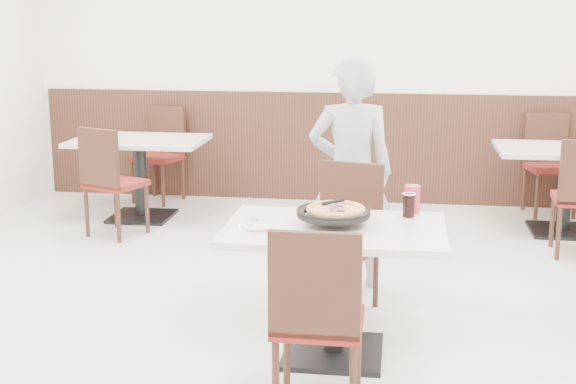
# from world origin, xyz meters

# --- Properties ---
(floor) EXTENTS (7.00, 7.00, 0.00)m
(floor) POSITION_xyz_m (0.00, 0.00, 0.00)
(floor) COLOR #A7A7A2
(floor) RESTS_ON ground
(wall_back) EXTENTS (6.00, 0.04, 2.80)m
(wall_back) POSITION_xyz_m (0.00, 3.50, 1.40)
(wall_back) COLOR silver
(wall_back) RESTS_ON floor
(wainscot_back) EXTENTS (5.90, 0.03, 1.10)m
(wainscot_back) POSITION_xyz_m (0.00, 3.48, 0.55)
(wainscot_back) COLOR black
(wainscot_back) RESTS_ON floor
(main_table) EXTENTS (1.28, 0.93, 0.75)m
(main_table) POSITION_xyz_m (0.37, -0.26, 0.38)
(main_table) COLOR silver
(main_table) RESTS_ON floor
(chair_near) EXTENTS (0.42, 0.42, 0.95)m
(chair_near) POSITION_xyz_m (0.35, -0.90, 0.47)
(chair_near) COLOR black
(chair_near) RESTS_ON floor
(chair_far) EXTENTS (0.51, 0.51, 0.95)m
(chair_far) POSITION_xyz_m (0.36, 0.40, 0.47)
(chair_far) COLOR black
(chair_far) RESTS_ON floor
(trivet) EXTENTS (0.14, 0.14, 0.04)m
(trivet) POSITION_xyz_m (0.39, -0.19, 0.77)
(trivet) COLOR black
(trivet) RESTS_ON main_table
(pizza_pan) EXTENTS (0.35, 0.35, 0.01)m
(pizza_pan) POSITION_xyz_m (0.36, -0.23, 0.79)
(pizza_pan) COLOR black
(pizza_pan) RESTS_ON trivet
(pizza) EXTENTS (0.33, 0.33, 0.02)m
(pizza) POSITION_xyz_m (0.37, -0.19, 0.81)
(pizza) COLOR #DB964C
(pizza) RESTS_ON pizza_pan
(pizza_server) EXTENTS (0.10, 0.12, 0.00)m
(pizza_server) POSITION_xyz_m (0.38, -0.21, 0.84)
(pizza_server) COLOR silver
(pizza_server) RESTS_ON pizza
(napkin) EXTENTS (0.17, 0.17, 0.00)m
(napkin) POSITION_xyz_m (-0.08, -0.34, 0.75)
(napkin) COLOR white
(napkin) RESTS_ON main_table
(side_plate) EXTENTS (0.18, 0.18, 0.01)m
(side_plate) POSITION_xyz_m (-0.05, -0.35, 0.76)
(side_plate) COLOR silver
(side_plate) RESTS_ON napkin
(fork) EXTENTS (0.03, 0.17, 0.00)m
(fork) POSITION_xyz_m (-0.07, -0.29, 0.77)
(fork) COLOR silver
(fork) RESTS_ON side_plate
(cola_glass) EXTENTS (0.07, 0.07, 0.13)m
(cola_glass) POSITION_xyz_m (0.77, 0.01, 0.81)
(cola_glass) COLOR black
(cola_glass) RESTS_ON main_table
(red_cup) EXTENTS (0.10, 0.10, 0.16)m
(red_cup) POSITION_xyz_m (0.79, 0.12, 0.83)
(red_cup) COLOR #B21E2B
(red_cup) RESTS_ON main_table
(diner_person) EXTENTS (0.63, 0.46, 1.61)m
(diner_person) POSITION_xyz_m (0.38, 0.94, 0.80)
(diner_person) COLOR #A1A2A6
(diner_person) RESTS_ON floor
(bg_table_left) EXTENTS (1.29, 0.94, 0.75)m
(bg_table_left) POSITION_xyz_m (-1.67, 2.53, 0.38)
(bg_table_left) COLOR silver
(bg_table_left) RESTS_ON floor
(bg_chair_left_near) EXTENTS (0.55, 0.55, 0.95)m
(bg_chair_left_near) POSITION_xyz_m (-1.69, 1.95, 0.47)
(bg_chair_left_near) COLOR black
(bg_chair_left_near) RESTS_ON floor
(bg_chair_left_far) EXTENTS (0.53, 0.53, 0.95)m
(bg_chair_left_far) POSITION_xyz_m (-1.71, 3.20, 0.47)
(bg_chair_left_far) COLOR black
(bg_chair_left_far) RESTS_ON floor
(bg_table_right) EXTENTS (1.27, 0.91, 0.75)m
(bg_table_right) POSITION_xyz_m (2.14, 2.57, 0.38)
(bg_table_right) COLOR silver
(bg_table_right) RESTS_ON floor
(bg_chair_right_far) EXTENTS (0.49, 0.49, 0.95)m
(bg_chair_right_far) POSITION_xyz_m (2.12, 3.20, 0.47)
(bg_chair_right_far) COLOR black
(bg_chair_right_far) RESTS_ON floor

